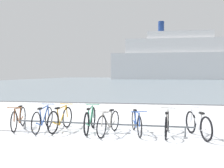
# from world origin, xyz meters

# --- Properties ---
(ground) EXTENTS (80.00, 132.00, 0.08)m
(ground) POSITION_xyz_m (0.00, 53.90, -0.04)
(ground) COLOR white
(bike_rack) EXTENTS (5.62, 0.32, 0.31)m
(bike_rack) POSITION_xyz_m (0.46, 2.28, 0.27)
(bike_rack) COLOR #4C5156
(bike_rack) RESTS_ON ground
(bicycle_0) EXTENTS (0.54, 1.63, 0.78)m
(bicycle_0) POSITION_xyz_m (-2.29, 2.41, 0.36)
(bicycle_0) COLOR black
(bicycle_0) RESTS_ON ground
(bicycle_1) EXTENTS (0.46, 1.75, 0.81)m
(bicycle_1) POSITION_xyz_m (-1.40, 2.31, 0.37)
(bicycle_1) COLOR black
(bicycle_1) RESTS_ON ground
(bicycle_2) EXTENTS (0.46, 1.67, 0.82)m
(bicycle_2) POSITION_xyz_m (-0.84, 2.39, 0.37)
(bicycle_2) COLOR black
(bicycle_2) RESTS_ON ground
(bicycle_3) EXTENTS (0.46, 1.80, 0.82)m
(bicycle_3) POSITION_xyz_m (0.12, 2.40, 0.37)
(bicycle_3) COLOR black
(bicycle_3) RESTS_ON ground
(bicycle_4) EXTENTS (0.54, 1.62, 0.76)m
(bicycle_4) POSITION_xyz_m (0.76, 2.13, 0.35)
(bicycle_4) COLOR black
(bicycle_4) RESTS_ON ground
(bicycle_5) EXTENTS (0.53, 1.61, 0.75)m
(bicycle_5) POSITION_xyz_m (1.58, 2.33, 0.34)
(bicycle_5) COLOR black
(bicycle_5) RESTS_ON ground
(bicycle_6) EXTENTS (0.46, 1.73, 0.77)m
(bicycle_6) POSITION_xyz_m (2.48, 2.27, 0.35)
(bicycle_6) COLOR black
(bicycle_6) RESTS_ON ground
(bicycle_7) EXTENTS (0.58, 1.61, 0.79)m
(bicycle_7) POSITION_xyz_m (3.35, 2.19, 0.36)
(bicycle_7) COLOR black
(bicycle_7) RESTS_ON ground
(ferry_ship) EXTENTS (48.76, 11.57, 20.30)m
(ferry_ship) POSITION_xyz_m (12.48, 85.83, 6.81)
(ferry_ship) COLOR silver
(ferry_ship) RESTS_ON ground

